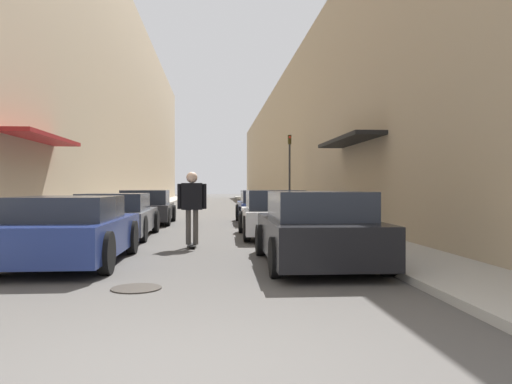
{
  "coord_description": "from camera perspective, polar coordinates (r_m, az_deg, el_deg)",
  "views": [
    {
      "loc": [
        0.44,
        -3.62,
        1.43
      ],
      "look_at": [
        1.61,
        10.33,
        1.29
      ],
      "focal_mm": 35.0,
      "sensor_mm": 36.0,
      "label": 1
    }
  ],
  "objects": [
    {
      "name": "parked_car_right_0",
      "position": [
        9.23,
        6.89,
        -4.29
      ],
      "size": [
        1.98,
        4.19,
        1.35
      ],
      "color": "black",
      "rests_on": "ground"
    },
    {
      "name": "manhole_cover",
      "position": [
        7.3,
        -13.52,
        -10.65
      ],
      "size": [
        0.7,
        0.7,
        0.02
      ],
      "color": "#332D28",
      "rests_on": "ground"
    },
    {
      "name": "parked_car_right_1",
      "position": [
        14.31,
        2.02,
        -2.59
      ],
      "size": [
        1.87,
        4.04,
        1.34
      ],
      "color": "silver",
      "rests_on": "ground"
    },
    {
      "name": "parked_car_left_0",
      "position": [
        9.89,
        -20.43,
        -4.14
      ],
      "size": [
        2.0,
        4.12,
        1.26
      ],
      "color": "navy",
      "rests_on": "ground"
    },
    {
      "name": "traffic_light",
      "position": [
        24.47,
        3.86,
        3.03
      ],
      "size": [
        0.16,
        0.22,
        3.86
      ],
      "color": "#2D2D2D",
      "rests_on": "curb_strip_right"
    },
    {
      "name": "curb_strip_right",
      "position": [
        37.53,
        0.94,
        -1.53
      ],
      "size": [
        1.8,
        67.39,
        0.12
      ],
      "color": "#A3A099",
      "rests_on": "ground"
    },
    {
      "name": "parked_car_left_2",
      "position": [
        19.84,
        -12.43,
        -1.75
      ],
      "size": [
        2.04,
        4.1,
        1.31
      ],
      "color": "#232326",
      "rests_on": "ground"
    },
    {
      "name": "skateboarder",
      "position": [
        11.84,
        -7.33,
        -1.02
      ],
      "size": [
        0.68,
        0.78,
        1.79
      ],
      "color": "black",
      "rests_on": "ground"
    },
    {
      "name": "curb_strip_left",
      "position": [
        37.63,
        -11.88,
        -1.53
      ],
      "size": [
        1.8,
        67.39,
        0.12
      ],
      "color": "#A3A099",
      "rests_on": "ground"
    },
    {
      "name": "parked_car_left_1",
      "position": [
        14.7,
        -15.7,
        -2.64
      ],
      "size": [
        2.06,
        4.56,
        1.25
      ],
      "color": "#515459",
      "rests_on": "ground"
    },
    {
      "name": "building_row_right",
      "position": [
        38.03,
        5.31,
        5.3
      ],
      "size": [
        4.9,
        67.39,
        9.14
      ],
      "color": "tan",
      "rests_on": "ground"
    },
    {
      "name": "parked_car_right_2",
      "position": [
        19.83,
        0.55,
        -1.73
      ],
      "size": [
        1.88,
        4.07,
        1.3
      ],
      "color": "navy",
      "rests_on": "ground"
    },
    {
      "name": "building_row_left",
      "position": [
        38.49,
        -16.24,
        9.05
      ],
      "size": [
        4.9,
        67.39,
        14.25
      ],
      "color": "tan",
      "rests_on": "ground"
    },
    {
      "name": "ground",
      "position": [
        30.62,
        -5.63,
        -2.11
      ],
      "size": [
        148.25,
        148.25,
        0.0
      ],
      "primitive_type": "plane",
      "color": "#4C4947"
    }
  ]
}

